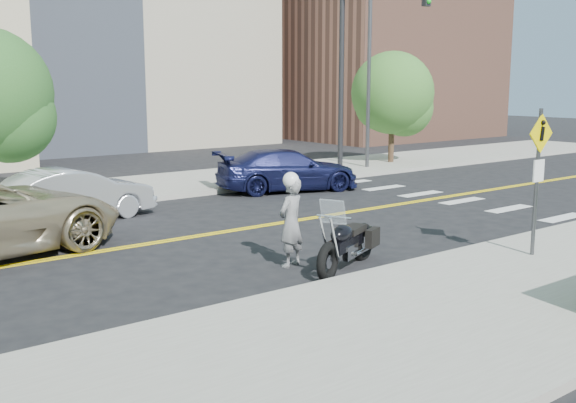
% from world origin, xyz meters
% --- Properties ---
extents(ground_plane, '(120.00, 120.00, 0.00)m').
position_xyz_m(ground_plane, '(0.00, 0.00, 0.00)').
color(ground_plane, black).
rests_on(ground_plane, ground).
extents(sidewalk_near, '(60.00, 5.00, 0.15)m').
position_xyz_m(sidewalk_near, '(0.00, -7.50, 0.07)').
color(sidewalk_near, '#9E9B91').
rests_on(sidewalk_near, ground_plane).
extents(sidewalk_far, '(60.00, 5.00, 0.15)m').
position_xyz_m(sidewalk_far, '(0.00, 7.50, 0.07)').
color(sidewalk_far, '#9E9B91').
rests_on(sidewalk_far, ground_plane).
extents(building_right, '(14.00, 12.00, 12.00)m').
position_xyz_m(building_right, '(26.00, 20.00, 6.00)').
color(building_right, '#8C5947').
rests_on(building_right, ground_plane).
extents(lamp_post, '(0.16, 0.16, 8.00)m').
position_xyz_m(lamp_post, '(12.00, 6.50, 4.15)').
color(lamp_post, '#4C4C51').
rests_on(lamp_post, sidewalk_far).
extents(traffic_light, '(0.28, 4.50, 7.00)m').
position_xyz_m(traffic_light, '(10.00, 5.08, 4.67)').
color(traffic_light, black).
rests_on(traffic_light, sidewalk_far).
extents(pedestrian_sign, '(0.78, 0.08, 3.00)m').
position_xyz_m(pedestrian_sign, '(4.20, -6.31, 1.96)').
color(pedestrian_sign, '#4C4C51').
rests_on(pedestrian_sign, sidewalk_near).
extents(motorcyclist, '(0.76, 0.61, 1.92)m').
position_xyz_m(motorcyclist, '(0.05, -3.51, 0.95)').
color(motorcyclist, silver).
rests_on(motorcyclist, ground).
extents(motorcycle, '(2.56, 1.70, 1.50)m').
position_xyz_m(motorcycle, '(0.83, -4.32, 0.75)').
color(motorcycle, black).
rests_on(motorcycle, ground).
extents(parked_car_silver, '(4.47, 2.02, 1.42)m').
position_xyz_m(parked_car_silver, '(-1.75, 3.63, 0.71)').
color(parked_car_silver, '#B4B6BD').
rests_on(parked_car_silver, ground).
extents(parked_car_blue, '(5.29, 3.39, 1.43)m').
position_xyz_m(parked_car_blue, '(5.95, 4.20, 0.71)').
color(parked_car_blue, '#181C4A').
rests_on(parked_car_blue, ground).
extents(tree_far_b, '(3.66, 3.66, 5.06)m').
position_xyz_m(tree_far_b, '(14.10, 7.12, 3.22)').
color(tree_far_b, '#382619').
rests_on(tree_far_b, ground).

